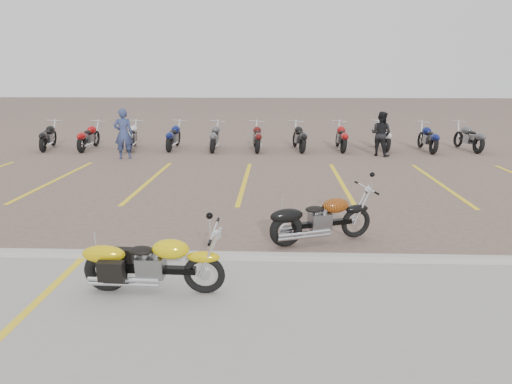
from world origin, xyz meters
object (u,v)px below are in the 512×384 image
flame_cruiser (319,221)px  person_a (123,134)px  person_b (381,134)px  yellow_cruiser (151,265)px

flame_cruiser → person_a: bearing=104.3°
flame_cruiser → person_b: bearing=51.7°
yellow_cruiser → flame_cruiser: 3.32m
person_b → yellow_cruiser: bearing=102.4°
yellow_cruiser → flame_cruiser: bearing=43.4°
flame_cruiser → person_b: 10.16m
yellow_cruiser → person_b: 13.11m
yellow_cruiser → flame_cruiser: yellow_cruiser is taller
flame_cruiser → person_b: (3.03, 9.69, 0.40)m
yellow_cruiser → person_b: person_b is taller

